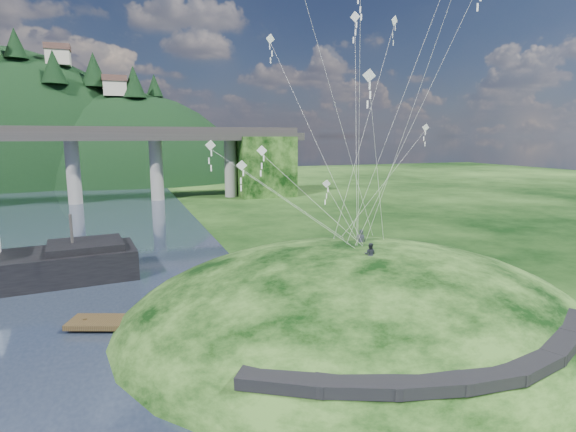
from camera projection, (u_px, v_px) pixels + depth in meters
name	position (u px, v px, depth m)	size (l,w,h in m)	color
ground	(262.00, 342.00, 28.85)	(320.00, 320.00, 0.00)	black
grass_hill	(356.00, 333.00, 33.70)	(36.00, 32.00, 13.00)	black
footpath	(465.00, 362.00, 22.05)	(22.29, 5.84, 0.83)	black
bridge	(12.00, 155.00, 82.71)	(160.00, 11.00, 15.00)	#2D2B2B
wooden_dock	(173.00, 322.00, 30.84)	(14.10, 7.13, 1.02)	#332614
kite_flyers	(366.00, 236.00, 32.74)	(2.33, 4.63, 1.97)	#252831
kite_swarm	(340.00, 68.00, 33.87)	(20.60, 15.65, 20.36)	silver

